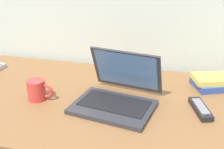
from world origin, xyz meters
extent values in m
cube|color=brown|center=(0.00, 0.00, 0.01)|extent=(1.60, 0.76, 0.03)
cube|color=#2D2D33|center=(0.04, -0.06, 0.04)|extent=(0.34, 0.27, 0.02)
cube|color=black|center=(0.04, -0.05, 0.05)|extent=(0.29, 0.18, 0.00)
cube|color=#2D2D33|center=(0.06, 0.08, 0.14)|extent=(0.31, 0.13, 0.19)
cube|color=#4C72A5|center=(0.06, 0.07, 0.14)|extent=(0.28, 0.11, 0.17)
cylinder|color=red|center=(-0.29, -0.06, 0.07)|extent=(0.08, 0.08, 0.09)
torus|color=red|center=(-0.25, -0.06, 0.07)|extent=(0.06, 0.01, 0.06)
cylinder|color=brown|center=(-0.29, -0.06, 0.11)|extent=(0.07, 0.07, 0.00)
cube|color=black|center=(0.37, 0.00, 0.04)|extent=(0.09, 0.17, 0.02)
cube|color=slate|center=(0.37, 0.00, 0.05)|extent=(0.07, 0.12, 0.00)
cube|color=#334C99|center=(0.43, 0.23, 0.04)|extent=(0.19, 0.18, 0.03)
cube|color=#D8BF4C|center=(0.43, 0.23, 0.07)|extent=(0.19, 0.16, 0.02)
camera|label=1|loc=(0.27, -1.03, 0.62)|focal=46.48mm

